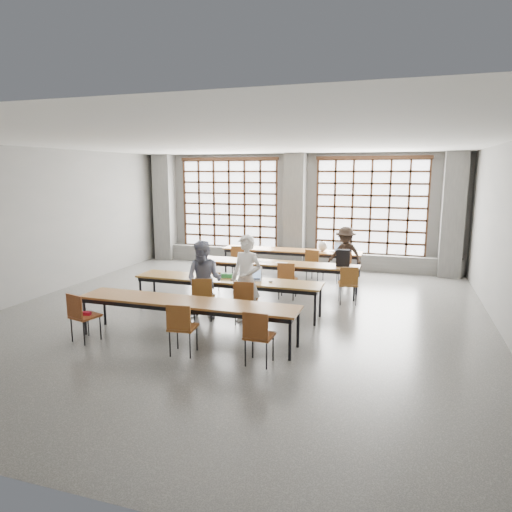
{
  "coord_description": "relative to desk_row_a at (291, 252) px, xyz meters",
  "views": [
    {
      "loc": [
        3.15,
        -8.55,
        2.94
      ],
      "look_at": [
        0.28,
        0.4,
        1.2
      ],
      "focal_mm": 32.0,
      "sensor_mm": 36.0,
      "label": 1
    }
  ],
  "objects": [
    {
      "name": "floor",
      "position": [
        -0.16,
        -4.09,
        -0.66
      ],
      "size": [
        11.0,
        11.0,
        0.0
      ],
      "primitive_type": "plane",
      "color": "#484845",
      "rests_on": "ground"
    },
    {
      "name": "ceiling",
      "position": [
        -0.16,
        -4.09,
        2.84
      ],
      "size": [
        11.0,
        11.0,
        0.0
      ],
      "primitive_type": "plane",
      "rotation": [
        3.14,
        0.0,
        0.0
      ],
      "color": "silver",
      "rests_on": "floor"
    },
    {
      "name": "wall_back",
      "position": [
        -0.16,
        1.41,
        1.09
      ],
      "size": [
        10.0,
        0.0,
        10.0
      ],
      "primitive_type": "plane",
      "rotation": [
        1.57,
        0.0,
        0.0
      ],
      "color": "slate",
      "rests_on": "floor"
    },
    {
      "name": "wall_front",
      "position": [
        -0.16,
        -9.59,
        1.09
      ],
      "size": [
        10.0,
        0.0,
        10.0
      ],
      "primitive_type": "plane",
      "rotation": [
        -1.57,
        0.0,
        0.0
      ],
      "color": "slate",
      "rests_on": "floor"
    },
    {
      "name": "wall_left",
      "position": [
        -5.16,
        -4.09,
        1.09
      ],
      "size": [
        0.0,
        11.0,
        11.0
      ],
      "primitive_type": "plane",
      "rotation": [
        1.57,
        0.0,
        1.57
      ],
      "color": "slate",
      "rests_on": "floor"
    },
    {
      "name": "column_left",
      "position": [
        -4.66,
        1.13,
        1.09
      ],
      "size": [
        0.6,
        0.55,
        3.5
      ],
      "primitive_type": "cube",
      "color": "#555552",
      "rests_on": "floor"
    },
    {
      "name": "column_mid",
      "position": [
        -0.16,
        1.13,
        1.09
      ],
      "size": [
        0.6,
        0.55,
        3.5
      ],
      "primitive_type": "cube",
      "color": "#555552",
      "rests_on": "floor"
    },
    {
      "name": "column_right",
      "position": [
        4.34,
        1.13,
        1.09
      ],
      "size": [
        0.6,
        0.55,
        3.5
      ],
      "primitive_type": "cube",
      "color": "#555552",
      "rests_on": "floor"
    },
    {
      "name": "window_left",
      "position": [
        -2.41,
        1.34,
        1.24
      ],
      "size": [
        3.32,
        0.12,
        3.0
      ],
      "color": "white",
      "rests_on": "wall_back"
    },
    {
      "name": "window_right",
      "position": [
        2.09,
        1.34,
        1.24
      ],
      "size": [
        3.32,
        0.12,
        3.0
      ],
      "color": "white",
      "rests_on": "wall_back"
    },
    {
      "name": "sill_ledge",
      "position": [
        -0.16,
        1.21,
        -0.41
      ],
      "size": [
        9.8,
        0.35,
        0.5
      ],
      "primitive_type": "cube",
      "color": "#555552",
      "rests_on": "floor"
    },
    {
      "name": "desk_row_a",
      "position": [
        0.0,
        0.0,
        0.0
      ],
      "size": [
        4.0,
        0.7,
        0.73
      ],
      "color": "brown",
      "rests_on": "floor"
    },
    {
      "name": "desk_row_b",
      "position": [
        0.11,
        -1.95,
        0.0
      ],
      "size": [
        4.0,
        0.7,
        0.73
      ],
      "color": "brown",
      "rests_on": "floor"
    },
    {
      "name": "desk_row_c",
      "position": [
        -0.43,
        -3.95,
        0.0
      ],
      "size": [
        4.0,
        0.7,
        0.73
      ],
      "color": "brown",
      "rests_on": "floor"
    },
    {
      "name": "desk_row_d",
      "position": [
        -0.5,
        -5.71,
        0.0
      ],
      "size": [
        4.0,
        0.7,
        0.73
      ],
      "color": "brown",
      "rests_on": "floor"
    },
    {
      "name": "chair_back_left",
      "position": [
        -1.39,
        -0.63,
        -0.13
      ],
      "size": [
        0.49,
        0.49,
        0.88
      ],
      "color": "brown",
      "rests_on": "floor"
    },
    {
      "name": "chair_back_mid",
      "position": [
        0.78,
        -0.63,
        -0.13
      ],
      "size": [
        0.52,
        0.52,
        0.88
      ],
      "color": "brown",
      "rests_on": "floor"
    },
    {
      "name": "chair_back_right",
      "position": [
        1.6,
        -0.63,
        -0.13
      ],
      "size": [
        0.42,
        0.43,
        0.88
      ],
      "color": "brown",
      "rests_on": "floor"
    },
    {
      "name": "chair_mid_left",
      "position": [
        -1.5,
        -2.58,
        -0.13
      ],
      "size": [
        0.49,
        0.49,
        0.88
      ],
      "color": "brown",
      "rests_on": "floor"
    },
    {
      "name": "chair_mid_centre",
      "position": [
        0.52,
        -2.58,
        -0.13
      ],
      "size": [
        0.44,
        0.45,
        0.88
      ],
      "color": "brown",
      "rests_on": "floor"
    },
    {
      "name": "chair_mid_right",
      "position": [
        1.93,
        -2.58,
        -0.13
      ],
      "size": [
        0.5,
        0.5,
        0.88
      ],
      "color": "brown",
      "rests_on": "floor"
    },
    {
      "name": "chair_front_left",
      "position": [
        -0.71,
        -4.58,
        -0.13
      ],
      "size": [
        0.52,
        0.52,
        0.88
      ],
      "color": "brown",
      "rests_on": "floor"
    },
    {
      "name": "chair_front_right",
      "position": [
        0.18,
        -4.58,
        -0.13
      ],
      "size": [
        0.46,
        0.47,
        0.88
      ],
      "color": "brown",
      "rests_on": "floor"
    },
    {
      "name": "chair_near_left",
      "position": [
        -2.22,
        -6.34,
        -0.13
      ],
      "size": [
        0.52,
        0.52,
        0.88
      ],
      "color": "#672F14",
      "rests_on": "floor"
    },
    {
      "name": "chair_near_mid",
      "position": [
        -0.29,
        -6.34,
        -0.13
      ],
      "size": [
        0.47,
        0.47,
        0.88
      ],
      "color": "maroon",
      "rests_on": "floor"
    },
    {
      "name": "chair_near_right",
      "position": [
        1.0,
        -6.34,
        -0.13
      ],
      "size": [
        0.43,
        0.43,
        0.88
      ],
      "color": "brown",
      "rests_on": "floor"
    },
    {
      "name": "student_male",
      "position": [
        0.17,
        -4.45,
        0.21
      ],
      "size": [
        0.72,
        0.56,
        1.75
      ],
      "primitive_type": "imported",
      "rotation": [
        0.0,
        0.0,
        -0.24
      ],
      "color": "white",
      "rests_on": "floor"
    },
    {
      "name": "student_female",
      "position": [
        -0.73,
        -4.45,
        0.13
      ],
      "size": [
        0.78,
        0.61,
        1.59
      ],
      "primitive_type": "imported",
      "rotation": [
        0.0,
        0.0,
        0.01
      ],
      "color": "#19214D",
      "rests_on": "floor"
    },
    {
      "name": "student_back",
      "position": [
        1.6,
        -0.5,
        0.09
      ],
      "size": [
        1.1,
        0.85,
        1.51
      ],
      "primitive_type": "imported",
      "rotation": [
        0.0,
        0.0,
        -0.33
      ],
      "color": "black",
      "rests_on": "floor"
    },
    {
      "name": "laptop_front",
      "position": [
        0.1,
        -3.85,
        0.13
      ],
      "size": [
        0.42,
        0.38,
        0.26
      ],
      "color": "#B6B6BB",
      "rests_on": "desk_row_c"
    },
    {
      "name": "laptop_back",
      "position": [
        1.37,
        0.11,
        0.13
      ],
      "size": [
        0.43,
        0.39,
        0.26
      ],
      "color": "silver",
      "rests_on": "desk_row_a"
    },
    {
      "name": "mouse",
      "position": [
        0.52,
        -3.97,
        0.08
      ],
      "size": [
        0.11,
        0.09,
        0.04
      ],
      "primitive_type": "ellipsoid",
      "rotation": [
        0.0,
        0.0,
        0.34
      ],
      "color": "white",
      "rests_on": "desk_row_c"
    },
    {
      "name": "green_box",
      "position": [
        -0.48,
        -3.87,
        0.11
      ],
      "size": [
        0.26,
        0.14,
        0.09
      ],
      "primitive_type": "cube",
      "rotation": [
        0.0,
        0.0,
        0.2
      ],
      "color": "#297D38",
      "rests_on": "desk_row_c"
    },
    {
      "name": "phone",
      "position": [
        -0.25,
        -4.05,
        0.07
      ],
      "size": [
        0.14,
        0.09,
        0.01
      ],
      "primitive_type": "cube",
      "rotation": [
        0.0,
        0.0,
        -0.26
      ],
      "color": "black",
      "rests_on": "desk_row_c"
    },
    {
      "name": "paper_sheet_a",
      "position": [
        -0.49,
        -1.9,
        0.07
      ],
      "size": [
        0.35,
        0.31,
        0.0
      ],
      "primitive_type": "cube",
      "rotation": [
        0.0,
        0.0,
        0.39
      ],
      "color": "white",
      "rests_on": "desk_row_b"
    },
    {
      "name": "paper_sheet_b",
      "position": [
        -0.19,
        -2.0,
        0.07
      ],
      "size": [
        0.3,
        0.21,
        0.0
      ],
      "primitive_type": "cube",
      "rotation": [
        0.0,
        0.0,
        0.01
      ],
      "color": "white",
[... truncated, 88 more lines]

